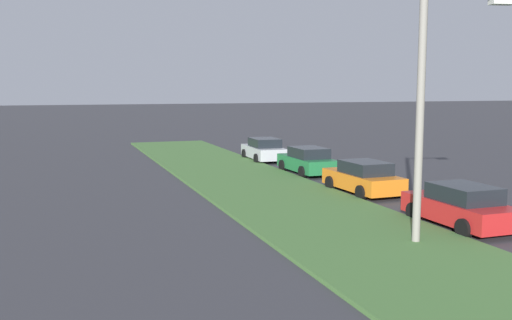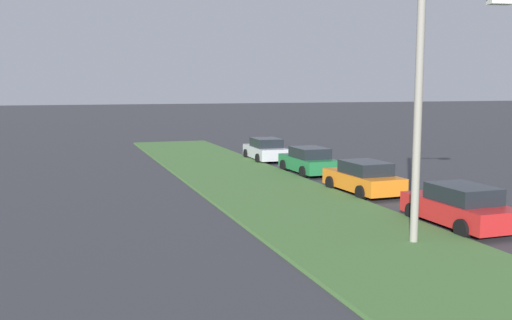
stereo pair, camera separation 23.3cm
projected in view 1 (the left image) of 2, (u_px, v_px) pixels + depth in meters
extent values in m
cube|color=#477238|center=(318.00, 216.00, 21.35)|extent=(60.00, 6.00, 0.12)
cube|color=red|center=(459.00, 210.00, 19.91)|extent=(4.32, 1.84, 0.70)
cube|color=black|center=(464.00, 193.00, 19.64)|extent=(2.22, 1.62, 0.55)
cylinder|color=black|center=(413.00, 211.00, 20.90)|extent=(0.64, 0.23, 0.64)
cylinder|color=black|center=(455.00, 208.00, 21.50)|extent=(0.64, 0.23, 0.64)
cylinder|color=black|center=(464.00, 229.00, 18.38)|extent=(0.64, 0.23, 0.64)
cylinder|color=black|center=(509.00, 224.00, 18.98)|extent=(0.64, 0.23, 0.64)
cube|color=orange|center=(363.00, 181.00, 26.10)|extent=(4.36, 1.96, 0.70)
cube|color=black|center=(365.00, 168.00, 25.83)|extent=(2.26, 1.68, 0.55)
cylinder|color=black|center=(330.00, 183.00, 27.05)|extent=(0.65, 0.24, 0.64)
cylinder|color=black|center=(364.00, 181.00, 27.70)|extent=(0.65, 0.24, 0.64)
cylinder|color=black|center=(361.00, 193.00, 24.56)|extent=(0.65, 0.24, 0.64)
cylinder|color=black|center=(397.00, 190.00, 25.20)|extent=(0.65, 0.24, 0.64)
cube|color=#1E6B38|center=(307.00, 163.00, 32.01)|extent=(4.33, 1.87, 0.70)
cube|color=black|center=(309.00, 152.00, 31.74)|extent=(2.22, 1.63, 0.55)
cylinder|color=black|center=(282.00, 166.00, 32.99)|extent=(0.64, 0.23, 0.64)
cylinder|color=black|center=(311.00, 164.00, 33.60)|extent=(0.64, 0.23, 0.64)
cylinder|color=black|center=(302.00, 172.00, 30.47)|extent=(0.64, 0.23, 0.64)
cylinder|color=black|center=(333.00, 170.00, 31.09)|extent=(0.64, 0.23, 0.64)
cube|color=#B2B5BA|center=(264.00, 152.00, 37.60)|extent=(4.35, 1.93, 0.70)
cube|color=black|center=(265.00, 143.00, 37.33)|extent=(2.25, 1.66, 0.55)
cylinder|color=black|center=(244.00, 154.00, 38.64)|extent=(0.65, 0.24, 0.64)
cylinder|color=black|center=(270.00, 153.00, 39.18)|extent=(0.65, 0.24, 0.64)
cylinder|color=black|center=(257.00, 159.00, 36.09)|extent=(0.65, 0.24, 0.64)
cylinder|color=black|center=(284.00, 158.00, 36.62)|extent=(0.65, 0.24, 0.64)
cylinder|color=gray|center=(420.00, 121.00, 17.21)|extent=(0.24, 0.24, 7.50)
cube|color=silver|center=(502.00, 0.00, 17.11)|extent=(0.49, 0.76, 0.24)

